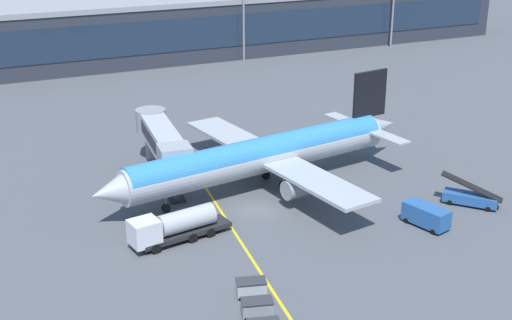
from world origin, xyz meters
name	(u,v)px	position (x,y,z in m)	size (l,w,h in m)	color
ground_plane	(257,209)	(0.00, 0.00, 0.00)	(700.00, 700.00, 0.00)	#515459
apron_lead_in_line	(219,208)	(-3.79, 2.00, 0.00)	(0.30, 80.00, 0.01)	yellow
terminal_building	(107,31)	(1.91, 78.78, 6.32)	(186.74, 20.83, 12.61)	#2D333D
main_airliner	(262,155)	(3.15, 5.46, 4.12)	(42.40, 33.67, 12.08)	#B2B7BC
jet_bridge	(161,138)	(-6.66, 13.69, 5.07)	(5.33, 18.10, 6.81)	#B2B7BC
fuel_tanker	(174,226)	(-10.87, -3.57, 1.75)	(11.07, 4.28, 3.25)	#232326
belt_loader	(471,197)	(22.48, -9.04, 0.99)	(5.51, 6.09, 3.49)	#285B9E
crew_van	(425,215)	(14.57, -11.15, 1.31)	(3.35, 5.38, 2.30)	#285B9E
baggage_cart_2	(257,307)	(-8.68, -19.10, 0.78)	(2.96, 2.20, 1.48)	gray
baggage_cart_3	(251,287)	(-7.85, -16.01, 0.78)	(2.96, 2.20, 1.48)	#B2B7BC
apron_light_mast_1	(244,6)	(27.46, 66.82, 11.57)	(2.80, 0.50, 19.35)	gray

